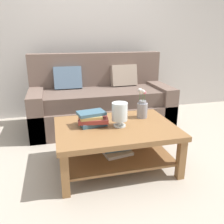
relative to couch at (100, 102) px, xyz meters
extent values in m
plane|color=#ADA393|center=(-0.07, -0.94, -0.36)|extent=(10.00, 10.00, 0.00)
cube|color=#BCB7B2|center=(-0.07, 0.71, 0.99)|extent=(6.40, 0.12, 2.70)
cube|color=brown|center=(0.00, -0.07, -0.18)|extent=(2.03, 0.90, 0.36)
cube|color=brown|center=(0.00, -0.10, 0.10)|extent=(1.79, 0.74, 0.20)
cube|color=brown|center=(0.00, 0.28, 0.35)|extent=(2.03, 0.20, 0.70)
cube|color=brown|center=(-0.91, -0.07, -0.06)|extent=(0.20, 0.90, 0.60)
cube|color=brown|center=(0.91, -0.07, -0.06)|extent=(0.20, 0.90, 0.60)
cube|color=slate|center=(-0.46, 0.14, 0.36)|extent=(0.40, 0.18, 0.34)
cube|color=gray|center=(0.41, 0.14, 0.36)|extent=(0.41, 0.21, 0.34)
cube|color=olive|center=(-0.09, -1.22, 0.06)|extent=(1.19, 0.86, 0.05)
cube|color=olive|center=(-0.63, -1.59, -0.16)|extent=(0.07, 0.07, 0.40)
cube|color=olive|center=(0.45, -1.59, -0.16)|extent=(0.07, 0.07, 0.40)
cube|color=olive|center=(-0.63, -0.85, -0.16)|extent=(0.07, 0.07, 0.40)
cube|color=olive|center=(0.45, -0.85, -0.16)|extent=(0.07, 0.07, 0.40)
cube|color=olive|center=(-0.09, -1.22, -0.22)|extent=(1.07, 0.74, 0.02)
cube|color=beige|center=(-0.08, -1.25, -0.20)|extent=(0.31, 0.24, 0.03)
cube|color=#3D6075|center=(-0.08, -1.17, -0.16)|extent=(0.29, 0.22, 0.03)
cube|color=tan|center=(-0.08, -1.19, -0.13)|extent=(0.31, 0.25, 0.03)
cube|color=#3D6075|center=(-0.31, -1.14, 0.11)|extent=(0.28, 0.22, 0.04)
cube|color=#993833|center=(-0.31, -1.15, 0.15)|extent=(0.32, 0.24, 0.04)
cube|color=tan|center=(-0.34, -1.16, 0.18)|extent=(0.22, 0.16, 0.03)
cube|color=#3D6075|center=(-0.33, -1.13, 0.21)|extent=(0.29, 0.22, 0.03)
cylinder|color=silver|center=(-0.06, -1.23, 0.09)|extent=(0.12, 0.12, 0.02)
cylinder|color=silver|center=(-0.06, -1.23, 0.13)|extent=(0.04, 0.04, 0.05)
cylinder|color=silver|center=(-0.06, -1.23, 0.24)|extent=(0.16, 0.16, 0.18)
sphere|color=#3D6075|center=(-0.08, -1.23, 0.21)|extent=(0.05, 0.05, 0.05)
sphere|color=tan|center=(-0.03, -1.22, 0.21)|extent=(0.05, 0.05, 0.05)
cylinder|color=gray|center=(0.26, -1.04, 0.17)|extent=(0.12, 0.12, 0.16)
cylinder|color=gray|center=(0.26, -1.04, 0.26)|extent=(0.08, 0.08, 0.03)
cylinder|color=#426638|center=(0.27, -1.05, 0.32)|extent=(0.01, 0.01, 0.08)
sphere|color=#C66B7A|center=(0.27, -1.05, 0.37)|extent=(0.04, 0.04, 0.04)
cylinder|color=#426638|center=(0.23, -1.02, 0.33)|extent=(0.01, 0.01, 0.09)
sphere|color=silver|center=(0.23, -1.02, 0.39)|extent=(0.05, 0.05, 0.05)
cylinder|color=#426638|center=(0.25, -1.06, 0.33)|extent=(0.01, 0.01, 0.09)
sphere|color=silver|center=(0.25, -1.06, 0.39)|extent=(0.04, 0.04, 0.04)
camera|label=1|loc=(-0.67, -3.33, 0.96)|focal=37.59mm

